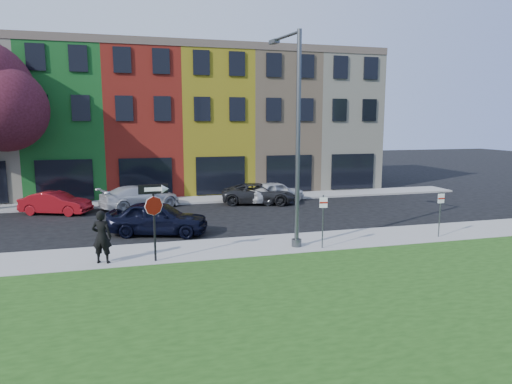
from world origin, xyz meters
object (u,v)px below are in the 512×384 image
object	(u,v)px
street_lamp	(295,140)
stop_sign	(154,207)
sedan_near	(158,218)
man	(102,237)

from	to	relation	value
street_lamp	stop_sign	bearing A→B (deg)	177.36
stop_sign	sedan_near	bearing A→B (deg)	82.83
sedan_near	street_lamp	distance (m)	7.46
man	sedan_near	world-z (taller)	man
street_lamp	sedan_near	bearing A→B (deg)	134.34
man	stop_sign	bearing A→B (deg)	-171.00
man	street_lamp	xyz separation A→B (m)	(7.46, 0.43, 3.33)
stop_sign	street_lamp	bearing A→B (deg)	4.34
sedan_near	street_lamp	size ratio (longest dim) A/B	0.57
stop_sign	sedan_near	distance (m)	4.73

